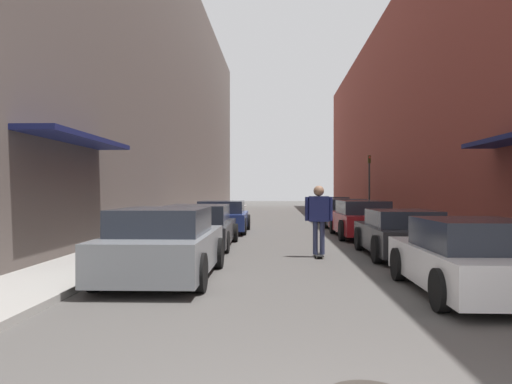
{
  "coord_description": "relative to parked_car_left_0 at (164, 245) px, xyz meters",
  "views": [
    {
      "loc": [
        -0.44,
        -2.76,
        1.69
      ],
      "look_at": [
        -1.04,
        11.23,
        1.64
      ],
      "focal_mm": 35.0,
      "sensor_mm": 36.0,
      "label": 1
    }
  ],
  "objects": [
    {
      "name": "parked_car_right_4",
      "position": [
        5.18,
        18.74,
        -0.02
      ],
      "size": [
        2.05,
        4.07,
        1.32
      ],
      "color": "gray",
      "rests_on": "ground"
    },
    {
      "name": "parked_car_right_0",
      "position": [
        5.27,
        -1.25,
        -0.06
      ],
      "size": [
        1.87,
        3.93,
        1.23
      ],
      "color": "silver",
      "rests_on": "ground"
    },
    {
      "name": "building_row_right",
      "position": [
        10.14,
        18.64,
        5.21
      ],
      "size": [
        4.9,
        50.6,
        11.73
      ],
      "color": "brown",
      "rests_on": "ground"
    },
    {
      "name": "parked_car_left_1",
      "position": [
        -0.17,
        5.32,
        -0.05
      ],
      "size": [
        2.06,
        4.74,
        1.26
      ],
      "color": "#232326",
      "rests_on": "ground"
    },
    {
      "name": "traffic_light",
      "position": [
        7.53,
        19.92,
        1.69
      ],
      "size": [
        0.16,
        0.22,
        3.61
      ],
      "color": "#2D2D2D",
      "rests_on": "curb_strip_right"
    },
    {
      "name": "parked_car_right_5",
      "position": [
        5.34,
        23.43,
        -0.05
      ],
      "size": [
        1.87,
        3.94,
        1.23
      ],
      "color": "#515459",
      "rests_on": "ground"
    },
    {
      "name": "skateboarder",
      "position": [
        3.2,
        3.2,
        0.46
      ],
      "size": [
        0.69,
        0.78,
        1.81
      ],
      "color": "black",
      "rests_on": "ground"
    },
    {
      "name": "curb_strip_right",
      "position": [
        7.24,
        18.64,
        -0.59
      ],
      "size": [
        1.8,
        50.6,
        0.12
      ],
      "color": "gray",
      "rests_on": "ground"
    },
    {
      "name": "parked_car_left_0",
      "position": [
        0.0,
        0.0,
        0.0
      ],
      "size": [
        1.95,
        4.18,
        1.35
      ],
      "color": "gray",
      "rests_on": "ground"
    },
    {
      "name": "parked_car_right_1",
      "position": [
        5.32,
        3.45,
        -0.07
      ],
      "size": [
        1.88,
        4.09,
        1.19
      ],
      "color": "#232326",
      "rests_on": "ground"
    },
    {
      "name": "curb_strip_left",
      "position": [
        -2.03,
        18.64,
        -0.59
      ],
      "size": [
        1.8,
        50.6,
        0.12
      ],
      "color": "gray",
      "rests_on": "ground"
    },
    {
      "name": "parked_car_left_2",
      "position": [
        -0.05,
        10.54,
        -0.04
      ],
      "size": [
        2.08,
        4.17,
        1.27
      ],
      "color": "navy",
      "rests_on": "ground"
    },
    {
      "name": "parked_car_right_2",
      "position": [
        5.18,
        8.66,
        -0.01
      ],
      "size": [
        1.92,
        4.61,
        1.32
      ],
      "color": "maroon",
      "rests_on": "ground"
    },
    {
      "name": "parked_car_right_3",
      "position": [
        5.3,
        13.98,
        -0.03
      ],
      "size": [
        2.09,
        4.18,
        1.29
      ],
      "color": "#515459",
      "rests_on": "ground"
    },
    {
      "name": "ground",
      "position": [
        2.61,
        13.58,
        -0.65
      ],
      "size": [
        111.32,
        111.32,
        0.0
      ],
      "primitive_type": "plane",
      "color": "#4C4947"
    },
    {
      "name": "building_row_left",
      "position": [
        -4.93,
        18.64,
        6.55
      ],
      "size": [
        4.9,
        50.6,
        14.42
      ],
      "color": "#564C47",
      "rests_on": "ground"
    }
  ]
}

